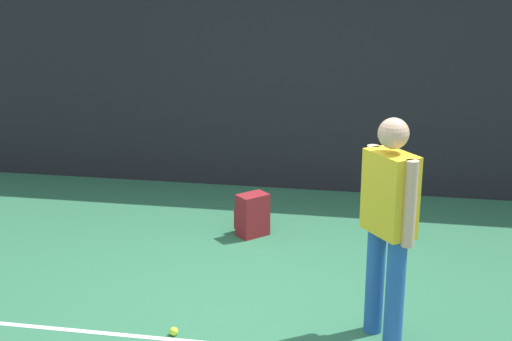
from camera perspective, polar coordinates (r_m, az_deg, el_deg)
ground_plane at (r=6.21m, az=-0.66°, el=-9.93°), size 12.00×12.00×0.00m
back_fence at (r=8.61m, az=3.08°, el=8.12°), size 10.00×0.10×2.98m
tennis_player at (r=5.31m, az=10.36°, el=-3.66°), size 0.42×0.45×1.70m
backpack at (r=7.42m, az=-0.34°, el=-3.53°), size 0.38×0.38×0.44m
tennis_ball_near_player at (r=5.68m, az=-6.47°, el=-12.42°), size 0.07×0.07×0.07m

